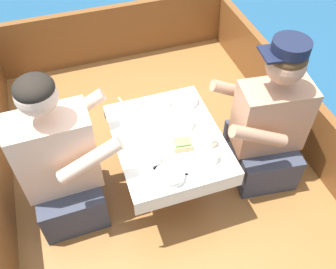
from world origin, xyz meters
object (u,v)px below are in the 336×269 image
object	(u,v)px
person_port	(62,165)
person_starboard	(267,126)
sandwich	(183,144)
coffee_cup_port	(165,101)
tin_can	(211,141)
coffee_cup_starboard	(213,157)

from	to	relation	value
person_port	person_starboard	xyz separation A→B (m)	(1.18, -0.09, 0.00)
sandwich	coffee_cup_port	size ratio (longest dim) A/B	1.17
tin_can	coffee_cup_starboard	bearing A→B (deg)	-107.41
person_port	coffee_cup_starboard	world-z (taller)	person_port
coffee_cup_port	tin_can	bearing A→B (deg)	-69.16
coffee_cup_starboard	person_starboard	bearing A→B (deg)	20.71
coffee_cup_starboard	tin_can	size ratio (longest dim) A/B	1.38
person_port	coffee_cup_port	bearing A→B (deg)	17.75
sandwich	tin_can	bearing A→B (deg)	-7.46
person_starboard	sandwich	bearing A→B (deg)	10.67
sandwich	coffee_cup_starboard	bearing A→B (deg)	-46.44
person_port	coffee_cup_port	distance (m)	0.70
coffee_cup_starboard	coffee_cup_port	bearing A→B (deg)	102.69
coffee_cup_starboard	tin_can	world-z (taller)	tin_can
person_starboard	person_port	bearing A→B (deg)	2.70
person_port	coffee_cup_starboard	distance (m)	0.81
person_starboard	sandwich	world-z (taller)	person_starboard
coffee_cup_port	coffee_cup_starboard	size ratio (longest dim) A/B	1.04
sandwich	coffee_cup_starboard	world-z (taller)	sandwich
person_starboard	coffee_cup_starboard	world-z (taller)	person_starboard
coffee_cup_port	tin_can	world-z (taller)	coffee_cup_port
sandwich	coffee_cup_starboard	size ratio (longest dim) A/B	1.21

